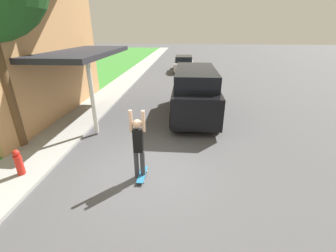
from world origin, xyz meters
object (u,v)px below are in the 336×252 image
Objects in this scene: suv_parked at (195,92)px; fire_hydrant at (19,163)px; car_down_street at (184,64)px; skateboarder at (138,145)px; skateboard at (142,174)px.

fire_hydrant is (-4.96, -5.34, -0.70)m from suv_parked.
suv_parked is 12.49m from car_down_street.
skateboarder is 2.62× the size of fire_hydrant.
suv_parked is at bearing 72.13° from skateboarder.
fire_hydrant is (-3.31, -0.24, -0.57)m from skateboarder.
car_down_street reaches higher than skateboard.
fire_hydrant is at bearing -103.59° from car_down_street.
skateboarder is at bearing -107.87° from suv_parked.
suv_parked reaches higher than fire_hydrant.
suv_parked reaches higher than car_down_street.
car_down_street is at bearing 86.77° from skateboarder.
suv_parked reaches higher than skateboarder.
car_down_street is 17.59m from skateboard.
fire_hydrant reaches higher than skateboard.
car_down_street is 2.26× the size of skateboarder.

